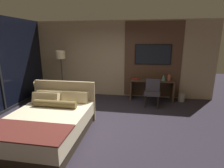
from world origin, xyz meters
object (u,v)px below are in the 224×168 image
Objects in this scene: vase_tall at (164,77)px; vase_short at (169,78)px; bed at (48,123)px; tv at (153,54)px; armchair_by_window at (46,94)px; floor_lamp at (61,59)px; waste_bin at (181,98)px; desk at (151,86)px; desk_chair at (152,90)px; book at (135,79)px.

vase_tall is 1.19× the size of vase_short.
bed is 1.66× the size of tv.
armchair_by_window is 0.57× the size of floor_lamp.
desk is at bearing 176.70° from waste_bin.
vase_tall is at bearing -108.89° from armchair_by_window.
floor_lamp reaches higher than desk_chair.
waste_bin is at bearing 2.51° from vase_tall.
bed is 2.15× the size of armchair_by_window.
tv is at bearing 164.73° from waste_bin.
bed is 4.04m from vase_tall.
desk_chair is at bearing -90.44° from desk.
book is at bearing -178.81° from vase_short.
armchair_by_window is at bearing 120.57° from bed.
book is (2.68, 0.26, -0.70)m from floor_lamp.
armchair_by_window is 3.22m from book.
tv is 6.54× the size of vase_short.
book is (-0.59, -0.27, -0.85)m from tv.
desk is 1.74× the size of desk_chair.
tv reaches higher than vase_short.
floor_lamp is 3.71m from vase_tall.
tv is at bearing 9.10° from floor_lamp.
floor_lamp is (-3.26, 0.33, 0.94)m from desk_chair.
floor_lamp reaches higher than vase_tall.
desk is 1.55× the size of armchair_by_window.
vase_tall is 0.94× the size of book.
book is at bearing 58.20° from bed.
vase_tall is 0.98m from book.
bed reaches higher than vase_tall.
desk_chair is 0.51× the size of floor_lamp.
tv is at bearing -103.21° from armchair_by_window.
floor_lamp is at bearing -174.81° from desk.
desk_chair reaches higher than armchair_by_window.
vase_tall is 0.21m from vase_short.
vase_tall is 0.98m from waste_bin.
floor_lamp reaches higher than vase_short.
desk_chair is at bearing -126.11° from vase_tall.
desk is 1.19× the size of tv.
floor_lamp reaches higher than bed.
book is (-0.98, 0.05, -0.10)m from vase_tall.
tv is 5.52× the size of vase_tall.
vase_short is at bearing 174.47° from waste_bin.
desk_chair reaches higher than desk.
book is at bearing 5.49° from floor_lamp.
vase_tall is (0.39, -0.32, -0.75)m from tv.
vase_tall is at bearing -39.31° from tv.
tv reaches higher than vase_tall.
waste_bin is at bearing -5.53° from vase_short.
vase_short is at bearing 44.66° from bed.
desk is 0.54m from vase_tall.
bed reaches higher than desk_chair.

